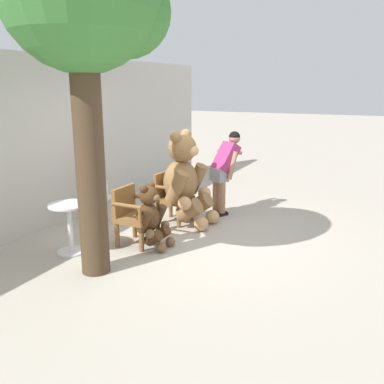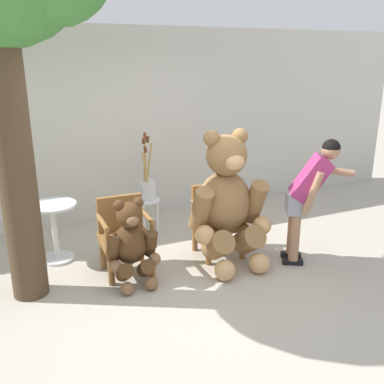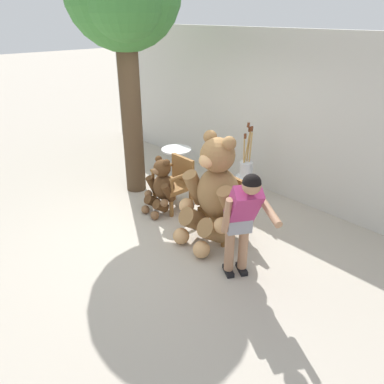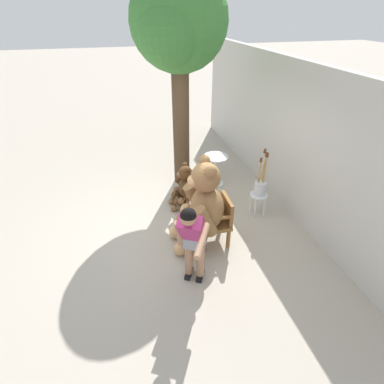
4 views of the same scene
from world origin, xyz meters
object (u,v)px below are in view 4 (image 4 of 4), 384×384
at_px(wooden_chair_left, 198,185).
at_px(round_side_table, 215,167).
at_px(teddy_bear_large, 202,205).
at_px(teddy_bear_small, 184,187).
at_px(brush_bucket, 260,186).
at_px(person_visitor, 193,237).
at_px(white_stool, 258,199).
at_px(wooden_chair_right, 217,219).
at_px(patio_tree, 178,29).

distance_m(wooden_chair_left, round_side_table, 0.92).
relative_size(teddy_bear_large, teddy_bear_small, 1.68).
bearing_deg(teddy_bear_large, teddy_bear_small, -178.76).
height_order(teddy_bear_small, brush_bucket, brush_bucket).
bearing_deg(round_side_table, person_visitor, -24.95).
bearing_deg(white_stool, wooden_chair_right, -62.71).
xyz_separation_m(teddy_bear_large, teddy_bear_small, (-1.17, -0.03, -0.32)).
relative_size(teddy_bear_large, patio_tree, 0.38).
bearing_deg(teddy_bear_small, brush_bucket, 64.74).
xyz_separation_m(wooden_chair_left, wooden_chair_right, (1.18, -0.00, 0.00)).
height_order(teddy_bear_small, patio_tree, patio_tree).
bearing_deg(brush_bucket, teddy_bear_small, -115.26).
bearing_deg(wooden_chair_left, patio_tree, -171.72).
distance_m(teddy_bear_large, patio_tree, 3.24).
distance_m(wooden_chair_right, brush_bucket, 1.20).
bearing_deg(brush_bucket, patio_tree, -143.33).
bearing_deg(wooden_chair_right, round_side_table, 162.03).
distance_m(teddy_bear_small, patio_tree, 2.92).
distance_m(wooden_chair_left, teddy_bear_large, 1.25).
distance_m(teddy_bear_large, teddy_bear_small, 1.22).
bearing_deg(teddy_bear_small, person_visitor, -10.17).
bearing_deg(patio_tree, teddy_bear_large, -3.37).
height_order(wooden_chair_left, brush_bucket, brush_bucket).
relative_size(teddy_bear_large, round_side_table, 2.22).
relative_size(brush_bucket, patio_tree, 0.22).
relative_size(teddy_bear_large, brush_bucket, 1.69).
distance_m(wooden_chair_left, brush_bucket, 1.24).
relative_size(round_side_table, patio_tree, 0.17).
xyz_separation_m(wooden_chair_right, round_side_table, (-1.87, 0.61, -0.01)).
height_order(teddy_bear_large, brush_bucket, teddy_bear_large).
relative_size(wooden_chair_right, teddy_bear_large, 0.54).
height_order(teddy_bear_small, person_visitor, person_visitor).
bearing_deg(teddy_bear_small, white_stool, 64.66).
bearing_deg(wooden_chair_right, brush_bucket, 117.30).
relative_size(white_stool, round_side_table, 0.64).
height_order(person_visitor, round_side_table, person_visitor).
relative_size(person_visitor, patio_tree, 0.35).
bearing_deg(brush_bucket, wooden_chair_right, -62.70).
bearing_deg(wooden_chair_left, wooden_chair_right, -0.00).
height_order(white_stool, brush_bucket, brush_bucket).
relative_size(person_visitor, brush_bucket, 1.59).
relative_size(wooden_chair_left, patio_tree, 0.20).
height_order(person_visitor, white_stool, person_visitor).
height_order(wooden_chair_right, round_side_table, wooden_chair_right).
bearing_deg(teddy_bear_large, brush_bucket, 112.19).
bearing_deg(person_visitor, wooden_chair_left, 162.02).
bearing_deg(round_side_table, teddy_bear_large, -25.11).
distance_m(teddy_bear_large, white_stool, 1.49).
relative_size(teddy_bear_small, round_side_table, 1.32).
relative_size(wooden_chair_left, round_side_table, 1.19).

